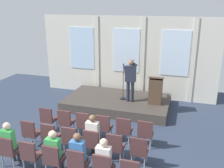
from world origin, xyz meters
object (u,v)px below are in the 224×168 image
chair_r0_c0 (48,118)px  audience_r1_c3 (93,134)px  audience_r2_c3 (79,154)px  lectern (156,91)px  audience_r2_c4 (104,159)px  chair_r1_c4 (115,146)px  mic_stand (123,92)px  chair_r2_c2 (53,158)px  chair_r1_c3 (92,142)px  audience_r2_c2 (54,150)px  audience_r2_c0 (10,142)px  chair_r0_c2 (84,123)px  chair_r1_c0 (31,132)px  chair_r0_c1 (66,120)px  chair_r2_c3 (78,163)px  chair_r1_c2 (71,138)px  chair_r0_c4 (124,129)px  chair_r0_c3 (104,126)px  chair_r1_c1 (50,135)px  chair_r2_c0 (9,150)px  speaker (130,78)px  chair_r0_c5 (145,132)px  chair_r2_c4 (103,168)px  chair_r1_c5 (139,150)px  chair_r2_c1 (30,154)px

chair_r0_c0 → audience_r1_c3: (2.04, -0.95, 0.22)m
audience_r2_c3 → audience_r1_c3: bearing=90.0°
lectern → audience_r2_c4: lectern is taller
chair_r1_c4 → mic_stand: bearing=101.3°
mic_stand → chair_r1_c4: mic_stand is taller
chair_r2_c2 → audience_r2_c3: audience_r2_c3 is taller
chair_r1_c3 → audience_r2_c2: 1.18m
audience_r2_c0 → audience_r2_c3: (2.04, -0.00, 0.00)m
chair_r0_c2 → chair_r1_c0: same height
chair_r0_c1 → chair_r2_c3: bearing=-56.5°
chair_r1_c2 → audience_r2_c0: bearing=-145.2°
mic_stand → chair_r0_c4: 2.94m
chair_r0_c3 → chair_r1_c1: (-1.36, -1.03, 0.00)m
chair_r0_c2 → chair_r2_c0: bearing=-123.5°
audience_r2_c2 → chair_r0_c1: bearing=109.0°
chair_r0_c3 → chair_r1_c2: size_ratio=1.00×
chair_r0_c1 → audience_r2_c3: bearing=-55.4°
speaker → chair_r1_c0: size_ratio=1.87×
chair_r1_c1 → audience_r1_c3: 1.38m
audience_r2_c0 → audience_r2_c3: bearing=-0.0°
lectern → chair_r1_c2: (-1.96, -3.77, -0.42)m
chair_r0_c5 → audience_r1_c3: audience_r1_c3 is taller
chair_r2_c4 → mic_stand: bearing=99.0°
mic_stand → lectern: 1.39m
speaker → chair_r1_c1: (-1.61, -3.70, -0.88)m
chair_r1_c5 → chair_r2_c0: same height
chair_r2_c4 → chair_r2_c0: bearing=180.0°
chair_r0_c1 → chair_r1_c1: (0.00, -1.03, 0.00)m
audience_r2_c3 → chair_r1_c0: bearing=155.1°
chair_r2_c1 → chair_r2_c2: size_ratio=1.00×
audience_r2_c2 → chair_r1_c2: bearing=90.0°
chair_r1_c3 → chair_r1_c5: same height
chair_r1_c5 → audience_r2_c0: size_ratio=0.71×
chair_r0_c4 → audience_r1_c3: bearing=-125.7°
chair_r1_c2 → chair_r0_c2: bearing=90.0°
chair_r1_c3 → audience_r2_c2: bearing=-125.8°
chair_r1_c3 → audience_r2_c4: audience_r2_c4 is taller
chair_r0_c0 → chair_r0_c3: (2.04, 0.00, 0.00)m
chair_r1_c0 → lectern: bearing=48.6°
lectern → chair_r0_c3: lectern is taller
chair_r1_c5 → chair_r1_c0: bearing=180.0°
chair_r0_c2 → chair_r0_c3: (0.68, 0.00, 0.00)m
chair_r0_c1 → audience_r1_c3: audience_r1_c3 is taller
chair_r0_c4 → chair_r1_c0: (-2.72, -1.03, 0.00)m
lectern → chair_r0_c5: size_ratio=1.23×
mic_stand → audience_r2_c2: (-0.59, -4.80, -0.01)m
chair_r1_c0 → chair_r1_c2: size_ratio=1.00×
chair_r1_c5 → chair_r0_c5: bearing=90.0°
chair_r1_c4 → chair_r2_c2: 1.70m
mic_stand → chair_r1_c5: (1.45, -3.86, -0.20)m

